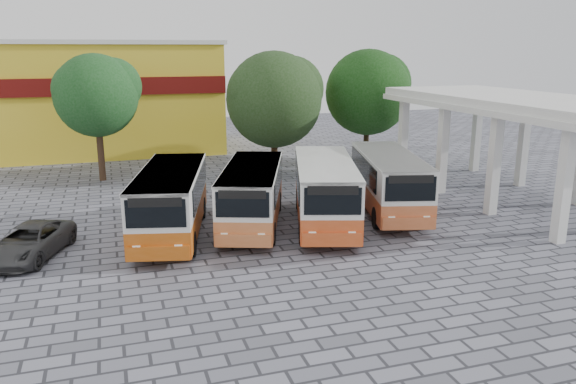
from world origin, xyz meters
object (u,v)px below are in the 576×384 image
object	(u,v)px
bus_centre_left	(252,192)
parked_car	(29,242)
bus_far_left	(171,198)
bus_far_right	(389,179)
bus_centre_right	(325,188)

from	to	relation	value
bus_centre_left	parked_car	distance (m)	9.13
bus_far_left	bus_far_right	size ratio (longest dim) A/B	0.99
bus_centre_right	bus_far_right	xyz separation A→B (m)	(3.64, 0.92, -0.04)
bus_far_left	bus_far_right	distance (m)	10.35
bus_far_left	bus_centre_right	bearing A→B (deg)	9.21
bus_far_right	parked_car	bearing A→B (deg)	-160.21
bus_centre_right	bus_far_right	size ratio (longest dim) A/B	1.03
bus_far_left	bus_centre_left	xyz separation A→B (m)	(3.56, 0.22, -0.06)
parked_car	bus_far_right	bearing A→B (deg)	25.87
bus_far_left	parked_car	xyz separation A→B (m)	(-5.45, -0.91, -1.02)
bus_centre_right	bus_far_right	bearing A→B (deg)	31.64
bus_centre_right	bus_centre_left	bearing A→B (deg)	-175.99
bus_centre_left	bus_far_right	bearing A→B (deg)	21.26
bus_far_left	bus_centre_right	xyz separation A→B (m)	(6.70, -0.53, 0.04)
bus_centre_right	bus_far_right	distance (m)	3.76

